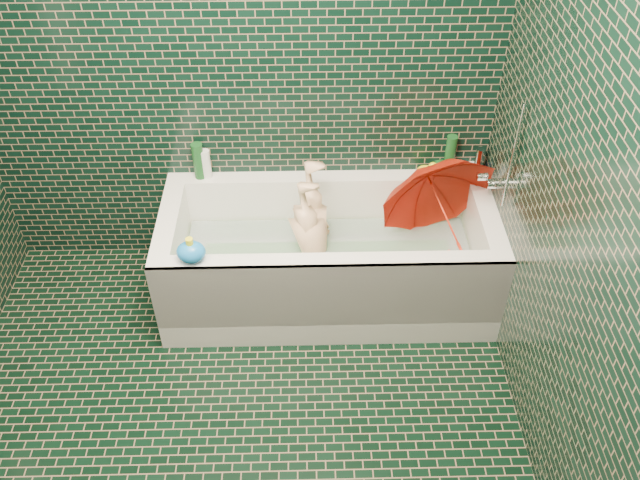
{
  "coord_description": "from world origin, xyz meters",
  "views": [
    {
      "loc": [
        0.34,
        -1.57,
        2.69
      ],
      "look_at": [
        0.4,
        0.82,
        0.56
      ],
      "focal_mm": 38.0,
      "sensor_mm": 36.0,
      "label": 1
    }
  ],
  "objects_px": {
    "rubber_duck": "(427,171)",
    "bath_toy": "(191,252)",
    "bathtub": "(328,266)",
    "child": "(314,248)",
    "umbrella": "(444,213)"
  },
  "relations": [
    {
      "from": "rubber_duck",
      "to": "bath_toy",
      "type": "height_order",
      "value": "bath_toy"
    },
    {
      "from": "rubber_duck",
      "to": "bath_toy",
      "type": "distance_m",
      "value": 1.32
    },
    {
      "from": "bathtub",
      "to": "bath_toy",
      "type": "relative_size",
      "value": 11.11
    },
    {
      "from": "child",
      "to": "umbrella",
      "type": "bearing_deg",
      "value": 104.14
    },
    {
      "from": "rubber_duck",
      "to": "bathtub",
      "type": "bearing_deg",
      "value": -126.13
    },
    {
      "from": "umbrella",
      "to": "child",
      "type": "bearing_deg",
      "value": 166.67
    },
    {
      "from": "umbrella",
      "to": "bathtub",
      "type": "bearing_deg",
      "value": 170.31
    },
    {
      "from": "child",
      "to": "bath_toy",
      "type": "distance_m",
      "value": 0.72
    },
    {
      "from": "bath_toy",
      "to": "child",
      "type": "bearing_deg",
      "value": 42.18
    },
    {
      "from": "child",
      "to": "umbrella",
      "type": "relative_size",
      "value": 1.6
    },
    {
      "from": "child",
      "to": "umbrella",
      "type": "xyz_separation_m",
      "value": [
        0.65,
        -0.01,
        0.23
      ]
    },
    {
      "from": "umbrella",
      "to": "bath_toy",
      "type": "height_order",
      "value": "umbrella"
    },
    {
      "from": "bathtub",
      "to": "bath_toy",
      "type": "height_order",
      "value": "bath_toy"
    },
    {
      "from": "rubber_duck",
      "to": "bath_toy",
      "type": "xyz_separation_m",
      "value": [
        -1.16,
        -0.62,
        0.01
      ]
    },
    {
      "from": "bathtub",
      "to": "umbrella",
      "type": "distance_m",
      "value": 0.67
    }
  ]
}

